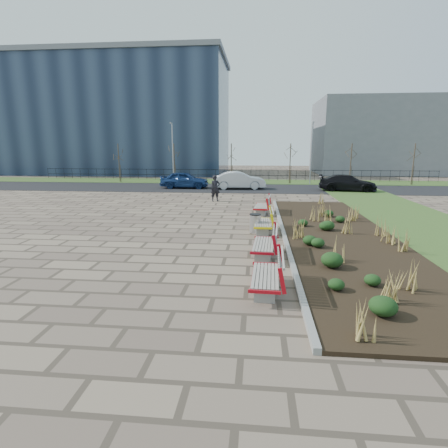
# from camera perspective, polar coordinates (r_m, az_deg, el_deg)

# --- Properties ---
(ground) EXTENTS (120.00, 120.00, 0.00)m
(ground) POSITION_cam_1_polar(r_m,az_deg,el_deg) (11.00, -9.39, -7.84)
(ground) COLOR #7D6A55
(ground) RESTS_ON ground
(planting_bed) EXTENTS (4.50, 18.00, 0.10)m
(planting_bed) POSITION_cam_1_polar(r_m,az_deg,el_deg) (15.81, 18.14, -1.78)
(planting_bed) COLOR black
(planting_bed) RESTS_ON ground
(planting_curb) EXTENTS (0.16, 18.00, 0.15)m
(planting_curb) POSITION_cam_1_polar(r_m,az_deg,el_deg) (15.46, 9.69, -1.55)
(planting_curb) COLOR gray
(planting_curb) RESTS_ON ground
(grass_verge_far) EXTENTS (80.00, 5.00, 0.04)m
(grass_verge_far) POSITION_cam_1_polar(r_m,az_deg,el_deg) (38.24, 1.35, 6.96)
(grass_verge_far) COLOR #33511E
(grass_verge_far) RESTS_ON ground
(road) EXTENTS (80.00, 7.00, 0.02)m
(road) POSITION_cam_1_polar(r_m,az_deg,el_deg) (32.29, 0.57, 5.89)
(road) COLOR black
(road) RESTS_ON ground
(bench_a) EXTENTS (0.98, 2.13, 1.00)m
(bench_a) POSITION_cam_1_polar(r_m,az_deg,el_deg) (9.44, 6.76, -8.04)
(bench_a) COLOR #AF0B17
(bench_a) RESTS_ON ground
(bench_b) EXTENTS (1.03, 2.15, 1.00)m
(bench_b) POSITION_cam_1_polar(r_m,az_deg,el_deg) (12.34, 6.48, -3.04)
(bench_b) COLOR #A40A18
(bench_b) RESTS_ON ground
(bench_c) EXTENTS (0.91, 2.10, 1.00)m
(bench_c) POSITION_cam_1_polar(r_m,az_deg,el_deg) (15.81, 6.29, 0.45)
(bench_c) COLOR yellow
(bench_c) RESTS_ON ground
(bench_d) EXTENTS (1.08, 2.17, 1.00)m
(bench_d) POSITION_cam_1_polar(r_m,az_deg,el_deg) (20.13, 6.15, 3.09)
(bench_d) COLOR red
(bench_d) RESTS_ON ground
(litter_bin) EXTENTS (0.49, 0.49, 0.83)m
(litter_bin) POSITION_cam_1_polar(r_m,az_deg,el_deg) (15.74, 5.10, 0.10)
(litter_bin) COLOR #B2B2B7
(litter_bin) RESTS_ON ground
(pedestrian) EXTENTS (0.78, 0.64, 1.83)m
(pedestrian) POSITION_cam_1_polar(r_m,az_deg,el_deg) (24.49, -1.44, 5.84)
(pedestrian) COLOR black
(pedestrian) RESTS_ON ground
(car_blue) EXTENTS (4.42, 1.84, 1.49)m
(car_blue) POSITION_cam_1_polar(r_m,az_deg,el_deg) (32.37, -6.46, 7.17)
(car_blue) COLOR navy
(car_blue) RESTS_ON road
(car_silver) EXTENTS (4.80, 2.14, 1.53)m
(car_silver) POSITION_cam_1_polar(r_m,az_deg,el_deg) (31.61, 2.49, 7.14)
(car_silver) COLOR silver
(car_silver) RESTS_ON road
(car_black) EXTENTS (4.97, 2.52, 1.38)m
(car_black) POSITION_cam_1_polar(r_m,az_deg,el_deg) (31.85, 19.50, 6.34)
(car_black) COLOR black
(car_black) RESTS_ON road
(tree_a) EXTENTS (1.40, 1.40, 4.00)m
(tree_a) POSITION_cam_1_polar(r_m,az_deg,el_deg) (39.36, -16.77, 9.55)
(tree_a) COLOR #4C3D2D
(tree_a) RESTS_ON grass_verge_far
(tree_b) EXTENTS (1.40, 1.40, 4.00)m
(tree_b) POSITION_cam_1_polar(r_m,az_deg,el_deg) (37.52, -8.12, 9.82)
(tree_b) COLOR #4C3D2D
(tree_b) RESTS_ON grass_verge_far
(tree_c) EXTENTS (1.40, 1.40, 4.00)m
(tree_c) POSITION_cam_1_polar(r_m,az_deg,el_deg) (36.59, 1.19, 9.88)
(tree_c) COLOR #4C3D2D
(tree_c) RESTS_ON grass_verge_far
(tree_d) EXTENTS (1.40, 1.40, 4.00)m
(tree_d) POSITION_cam_1_polar(r_m,az_deg,el_deg) (36.64, 10.72, 9.66)
(tree_d) COLOR #4C3D2D
(tree_d) RESTS_ON grass_verge_far
(tree_e) EXTENTS (1.40, 1.40, 4.00)m
(tree_e) POSITION_cam_1_polar(r_m,az_deg,el_deg) (37.65, 19.97, 9.21)
(tree_e) COLOR #4C3D2D
(tree_e) RESTS_ON grass_verge_far
(tree_f) EXTENTS (1.40, 1.40, 4.00)m
(tree_f) POSITION_cam_1_polar(r_m,az_deg,el_deg) (39.55, 28.51, 8.58)
(tree_f) COLOR #4C3D2D
(tree_f) RESTS_ON grass_verge_far
(lamp_west) EXTENTS (0.24, 0.60, 6.00)m
(lamp_west) POSITION_cam_1_polar(r_m,az_deg,el_deg) (37.00, -8.35, 11.33)
(lamp_west) COLOR gray
(lamp_west) RESTS_ON grass_verge_far
(lamp_east) EXTENTS (0.24, 0.60, 6.00)m
(lamp_east) POSITION_cam_1_polar(r_m,az_deg,el_deg) (36.34, 14.06, 11.07)
(lamp_east) COLOR gray
(lamp_east) RESTS_ON grass_verge_far
(railing_fence) EXTENTS (44.00, 0.10, 1.20)m
(railing_fence) POSITION_cam_1_polar(r_m,az_deg,el_deg) (39.67, 1.51, 8.06)
(railing_fence) COLOR black
(railing_fence) RESTS_ON grass_verge_far
(building_glass) EXTENTS (40.00, 14.00, 15.00)m
(building_glass) POSITION_cam_1_polar(r_m,az_deg,el_deg) (55.86, -21.66, 15.59)
(building_glass) COLOR #192338
(building_glass) RESTS_ON ground
(building_grey) EXTENTS (18.00, 12.00, 10.00)m
(building_grey) POSITION_cam_1_polar(r_m,az_deg,el_deg) (54.75, 24.49, 12.80)
(building_grey) COLOR slate
(building_grey) RESTS_ON ground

